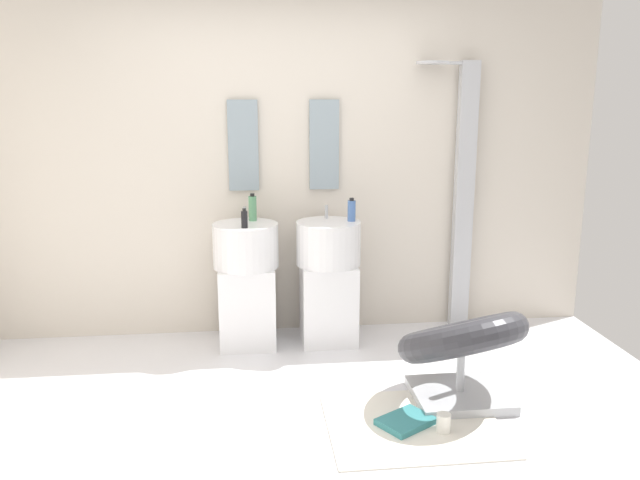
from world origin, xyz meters
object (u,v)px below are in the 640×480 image
at_px(soap_bottle_blue, 352,210).
at_px(magazine_teal, 406,421).
at_px(pedestal_sink_right, 328,278).
at_px(coffee_mug, 444,423).
at_px(lounge_chair, 462,345).
at_px(soap_bottle_black, 244,219).
at_px(pedestal_sink_left, 247,280).
at_px(soap_bottle_green, 253,208).
at_px(shower_column, 462,191).

bearing_deg(soap_bottle_blue, magazine_teal, -85.71).
xyz_separation_m(pedestal_sink_right, coffee_mug, (0.45, -1.42, -0.43)).
bearing_deg(coffee_mug, lounge_chair, 60.07).
height_order(magazine_teal, soap_bottle_blue, soap_bottle_blue).
bearing_deg(magazine_teal, soap_bottle_blue, 62.23).
bearing_deg(soap_bottle_black, coffee_mug, -50.47).
relative_size(pedestal_sink_right, soap_bottle_black, 7.46).
xyz_separation_m(pedestal_sink_left, pedestal_sink_right, (0.60, 0.00, 0.00)).
distance_m(pedestal_sink_right, lounge_chair, 1.25).
relative_size(lounge_chair, soap_bottle_blue, 6.09).
bearing_deg(lounge_chair, soap_bottle_green, 136.40).
height_order(magazine_teal, soap_bottle_black, soap_bottle_black).
bearing_deg(pedestal_sink_left, shower_column, 7.53).
xyz_separation_m(soap_bottle_black, soap_bottle_green, (0.06, 0.25, 0.03)).
relative_size(shower_column, soap_bottle_black, 15.15).
distance_m(pedestal_sink_left, magazine_teal, 1.65).
distance_m(shower_column, lounge_chair, 1.51).
xyz_separation_m(shower_column, coffee_mug, (-0.61, -1.64, -1.02)).
relative_size(soap_bottle_black, soap_bottle_blue, 0.80).
height_order(soap_bottle_blue, soap_bottle_green, soap_bottle_green).
xyz_separation_m(lounge_chair, magazine_teal, (-0.40, -0.27, -0.32)).
bearing_deg(pedestal_sink_right, magazine_teal, -78.50).
relative_size(pedestal_sink_left, coffee_mug, 9.75).
relative_size(lounge_chair, soap_bottle_green, 5.19).
height_order(pedestal_sink_left, shower_column, shower_column).
bearing_deg(soap_bottle_green, soap_bottle_blue, -7.71).
distance_m(pedestal_sink_right, magazine_teal, 1.42).
bearing_deg(pedestal_sink_left, soap_bottle_black, -91.63).
relative_size(magazine_teal, soap_bottle_green, 1.46).
distance_m(pedestal_sink_right, soap_bottle_black, 0.78).
xyz_separation_m(pedestal_sink_left, soap_bottle_black, (-0.00, -0.14, 0.48)).
bearing_deg(magazine_teal, soap_bottle_green, 87.57).
bearing_deg(lounge_chair, soap_bottle_black, 144.56).
bearing_deg(pedestal_sink_left, lounge_chair, -39.59).
xyz_separation_m(shower_column, magazine_teal, (-0.79, -1.54, -1.05)).
relative_size(shower_column, soap_bottle_green, 10.29).
bearing_deg(soap_bottle_green, coffee_mug, -56.92).
height_order(coffee_mug, soap_bottle_blue, soap_bottle_blue).
xyz_separation_m(magazine_teal, soap_bottle_black, (-0.87, 1.18, 0.94)).
height_order(pedestal_sink_left, coffee_mug, pedestal_sink_left).
xyz_separation_m(pedestal_sink_right, soap_bottle_black, (-0.60, -0.14, 0.48)).
relative_size(pedestal_sink_right, soap_bottle_green, 5.07).
xyz_separation_m(lounge_chair, coffee_mug, (-0.22, -0.37, -0.29)).
bearing_deg(soap_bottle_black, magazine_teal, -53.48).
distance_m(pedestal_sink_left, coffee_mug, 1.82).
relative_size(pedestal_sink_left, shower_column, 0.49).
relative_size(coffee_mug, soap_bottle_blue, 0.61).
height_order(pedestal_sink_right, soap_bottle_green, soap_bottle_green).
height_order(pedestal_sink_right, coffee_mug, pedestal_sink_right).
bearing_deg(soap_bottle_blue, pedestal_sink_right, -176.96).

